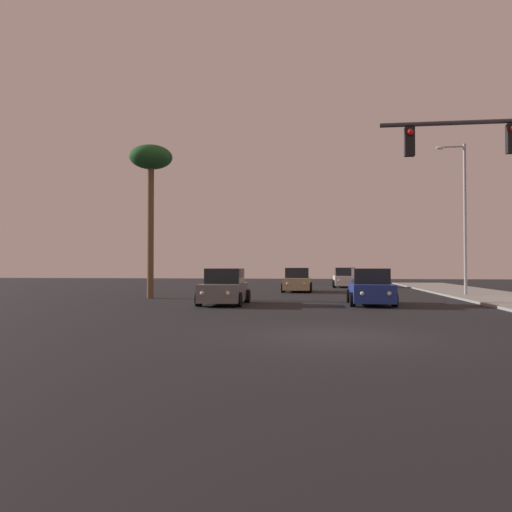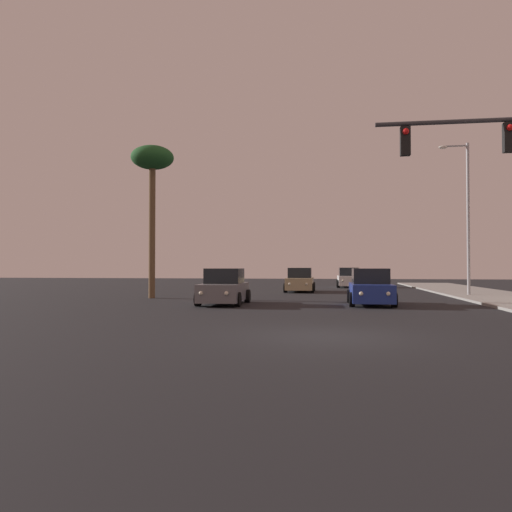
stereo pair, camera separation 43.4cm
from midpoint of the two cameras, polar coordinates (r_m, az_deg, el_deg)
ground_plane at (r=12.94m, az=7.96°, el=-9.05°), size 120.00×120.00×0.00m
car_blue at (r=23.74m, az=12.44°, el=-3.62°), size 2.04×4.31×1.68m
car_grey at (r=23.46m, az=-4.16°, el=-3.67°), size 2.04×4.34×1.68m
car_tan at (r=35.17m, az=4.38°, el=-2.85°), size 2.04×4.32×1.68m
car_white at (r=43.47m, az=9.81°, el=-2.53°), size 2.04×4.33×1.68m
street_lamp at (r=32.27m, az=22.19°, el=4.83°), size 1.74×0.24×9.00m
palm_tree_near at (r=29.06m, az=-12.35°, el=10.08°), size 2.40×2.40×8.58m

